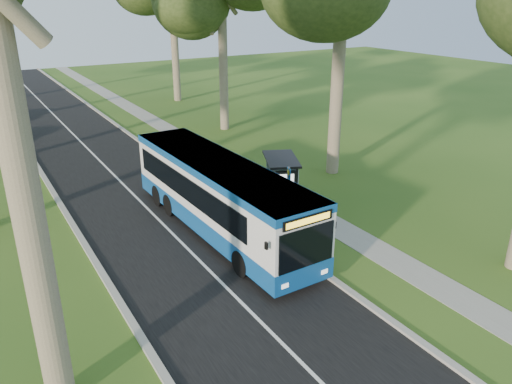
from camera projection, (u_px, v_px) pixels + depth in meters
ground at (282, 245)px, 20.53m from camera, size 120.00×120.00×0.00m
road at (125, 186)px, 26.80m from camera, size 7.00×100.00×0.02m
kerb_east at (185, 174)px, 28.46m from camera, size 0.25×100.00×0.12m
kerb_west at (56, 198)px, 25.10m from camera, size 0.25×100.00×0.12m
centre_line at (125, 186)px, 26.79m from camera, size 0.12×100.00×0.00m
footpath at (231, 166)px, 29.92m from camera, size 1.50×100.00×0.02m
bus at (219, 197)px, 21.08m from camera, size 2.84×11.99×3.16m
bus_stop_sign at (288, 191)px, 21.40m from camera, size 0.15×0.39×2.82m
bus_shelter at (288, 174)px, 23.77m from camera, size 2.46×3.08×2.34m
litter_bin at (231, 183)px, 25.90m from camera, size 0.52×0.52×0.91m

